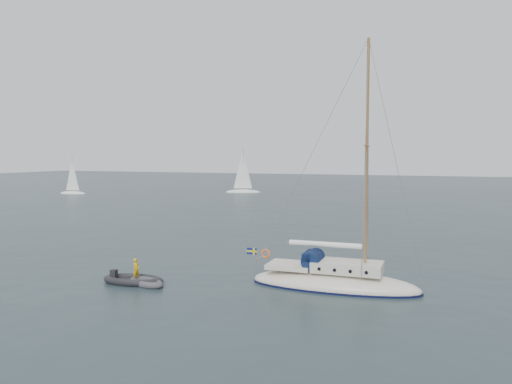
% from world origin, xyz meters
% --- Properties ---
extents(ground, '(300.00, 300.00, 0.00)m').
position_xyz_m(ground, '(0.00, 0.00, 0.00)').
color(ground, black).
rests_on(ground, ground).
extents(sailboat, '(9.62, 2.88, 13.71)m').
position_xyz_m(sailboat, '(2.57, 0.42, 1.04)').
color(sailboat, silver).
rests_on(sailboat, ground).
extents(dinghy, '(2.49, 1.12, 0.36)m').
position_xyz_m(dinghy, '(-7.19, -2.75, 0.16)').
color(dinghy, '#444549').
rests_on(dinghy, ground).
extents(rib, '(3.60, 1.64, 1.44)m').
position_xyz_m(rib, '(-8.12, -2.64, 0.22)').
color(rib, black).
rests_on(rib, ground).
extents(distant_yacht_c, '(6.60, 3.52, 8.74)m').
position_xyz_m(distant_yacht_c, '(-27.41, 60.61, 3.73)').
color(distant_yacht_c, white).
rests_on(distant_yacht_c, ground).
extents(distant_yacht_a, '(5.30, 2.83, 7.02)m').
position_xyz_m(distant_yacht_a, '(-55.34, 46.99, 3.00)').
color(distant_yacht_a, white).
rests_on(distant_yacht_a, ground).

